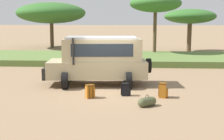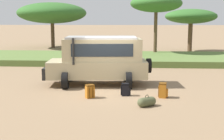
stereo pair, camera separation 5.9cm
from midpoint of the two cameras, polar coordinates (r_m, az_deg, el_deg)
ground_plane at (r=14.56m, az=-0.16°, el=-3.79°), size 320.00×320.00×0.00m
grass_bank at (r=24.81m, az=1.55°, el=2.18°), size 120.00×7.00×0.44m
safari_vehicle at (r=15.68m, az=-2.17°, el=1.96°), size 5.43×3.01×2.44m
backpack_beside_front_wheel at (r=13.22m, az=-3.95°, el=-3.92°), size 0.43×0.44×0.57m
backpack_cluster_center at (r=13.41m, az=9.44°, el=-3.70°), size 0.43×0.40×0.63m
backpack_near_rear_wheel at (r=13.58m, az=2.60°, el=-3.62°), size 0.43×0.32×0.54m
duffel_bag_low_black_case at (r=12.03m, az=6.51°, el=-5.79°), size 0.73×0.61×0.46m
acacia_tree_far_left at (r=36.96m, az=-10.86°, el=10.19°), size 7.87×8.02×5.17m
acacia_tree_left_mid at (r=27.48m, az=8.13°, el=11.90°), size 4.43×4.82×5.37m
acacia_tree_centre_back at (r=32.81m, az=14.28°, el=9.44°), size 5.20×4.53×4.30m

